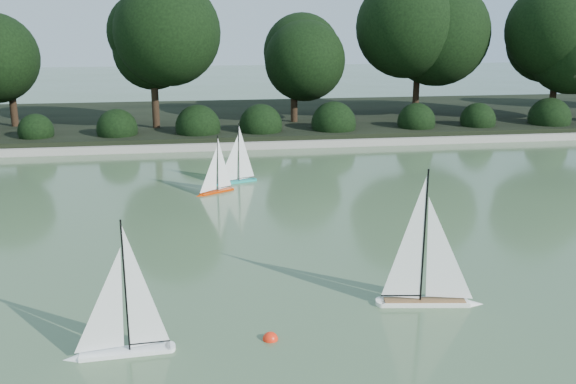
{
  "coord_description": "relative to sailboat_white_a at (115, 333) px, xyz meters",
  "views": [
    {
      "loc": [
        -2.05,
        -7.32,
        3.26
      ],
      "look_at": [
        -0.62,
        2.03,
        0.7
      ],
      "focal_mm": 40.0,
      "sensor_mm": 36.0,
      "label": 1
    }
  ],
  "objects": [
    {
      "name": "shrub_hedge",
      "position": [
        2.87,
        11.24,
        0.21
      ],
      "size": [
        29.1,
        1.1,
        1.1
      ],
      "color": "black",
      "rests_on": "ground"
    },
    {
      "name": "far_bank",
      "position": [
        2.87,
        14.34,
        -0.09
      ],
      "size": [
        40.0,
        8.0,
        0.3
      ],
      "primitive_type": "cube",
      "color": "black",
      "rests_on": "ground"
    },
    {
      "name": "sailboat_teal",
      "position": [
        1.66,
        6.8,
        -0.03
      ],
      "size": [
        0.94,
        0.46,
        1.31
      ],
      "color": "teal",
      "rests_on": "ground"
    },
    {
      "name": "pond_coping",
      "position": [
        2.87,
        10.34,
        -0.15
      ],
      "size": [
        40.0,
        0.35,
        0.18
      ],
      "primitive_type": "cube",
      "color": "gray",
      "rests_on": "ground"
    },
    {
      "name": "race_buoy",
      "position": [
        1.56,
        0.08,
        -0.24
      ],
      "size": [
        0.16,
        0.16,
        0.16
      ],
      "primitive_type": "sphere",
      "color": "#FF270D",
      "rests_on": "ground"
    },
    {
      "name": "sailboat_white_a",
      "position": [
        0.0,
        0.0,
        0.0
      ],
      "size": [
        1.11,
        0.24,
        1.51
      ],
      "color": "white",
      "rests_on": "ground"
    },
    {
      "name": "sailboat_white_b",
      "position": [
        3.56,
        0.65,
        0.03
      ],
      "size": [
        1.29,
        0.38,
        1.75
      ],
      "color": "white",
      "rests_on": "ground"
    },
    {
      "name": "ground",
      "position": [
        2.87,
        1.34,
        -0.24
      ],
      "size": [
        80.0,
        80.0,
        0.0
      ],
      "primitive_type": "plane",
      "color": "#3C5533",
      "rests_on": "ground"
    },
    {
      "name": "sailboat_orange",
      "position": [
        1.21,
        6.07,
        -0.05
      ],
      "size": [
        0.8,
        0.56,
        1.2
      ],
      "color": "#CD2F00",
      "rests_on": "ground"
    },
    {
      "name": "tree_line",
      "position": [
        4.1,
        12.78,
        2.4
      ],
      "size": [
        26.31,
        3.93,
        4.39
      ],
      "color": "black",
      "rests_on": "ground"
    }
  ]
}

